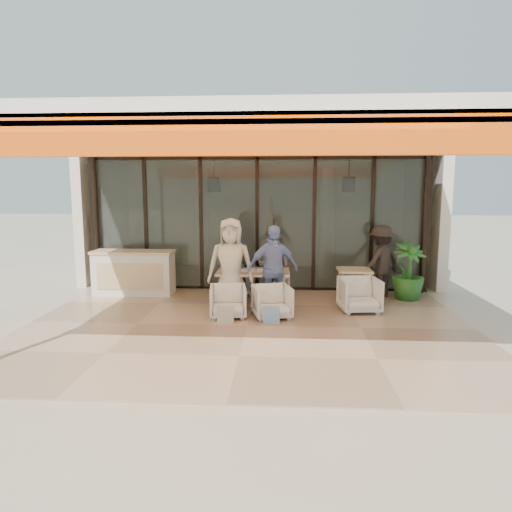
{
  "coord_description": "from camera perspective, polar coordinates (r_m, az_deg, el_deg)",
  "views": [
    {
      "loc": [
        0.64,
        -7.85,
        2.45
      ],
      "look_at": [
        0.1,
        0.9,
        1.15
      ],
      "focal_mm": 32.0,
      "sensor_mm": 36.0,
      "label": 1
    }
  ],
  "objects": [
    {
      "name": "diner_grey",
      "position": [
        9.97,
        2.24,
        -1.32
      ],
      "size": [
        0.86,
        0.75,
        1.52
      ],
      "primitive_type": "imported",
      "rotation": [
        0.0,
        0.0,
        2.88
      ],
      "color": "slate",
      "rests_on": "ground"
    },
    {
      "name": "potted_palm",
      "position": [
        10.56,
        18.46,
        -1.84
      ],
      "size": [
        0.9,
        0.9,
        1.29
      ],
      "primitive_type": "imported",
      "rotation": [
        0.0,
        0.0,
        0.3
      ],
      "color": "#1E5919",
      "rests_on": "ground"
    },
    {
      "name": "side_table",
      "position": [
        10.0,
        12.17,
        -2.2
      ],
      "size": [
        0.7,
        0.7,
        0.74
      ],
      "color": "#DFC088",
      "rests_on": "ground"
    },
    {
      "name": "glass_storefront",
      "position": [
        10.9,
        0.15,
        3.97
      ],
      "size": [
        8.08,
        0.1,
        3.2
      ],
      "color": "#9EADA3",
      "rests_on": "ground"
    },
    {
      "name": "diner_cream",
      "position": [
        9.11,
        -3.17,
        -1.13
      ],
      "size": [
        0.92,
        0.61,
        1.88
      ],
      "primitive_type": "imported",
      "rotation": [
        0.0,
        0.0,
        -0.01
      ],
      "color": "beige",
      "rests_on": "ground"
    },
    {
      "name": "tote_bag_cream",
      "position": [
        8.41,
        -3.84,
        -7.32
      ],
      "size": [
        0.3,
        0.1,
        0.34
      ],
      "primitive_type": "cube",
      "color": "silver",
      "rests_on": "ground"
    },
    {
      "name": "tote_bag_blue",
      "position": [
        8.34,
        1.94,
        -7.43
      ],
      "size": [
        0.3,
        0.1,
        0.34
      ],
      "primitive_type": "cube",
      "color": "#99BFD8",
      "rests_on": "ground"
    },
    {
      "name": "terrace_floor",
      "position": [
        8.25,
        -1.09,
        -8.81
      ],
      "size": [
        8.0,
        6.0,
        0.01
      ],
      "primitive_type": "cube",
      "color": "tan",
      "rests_on": "ground"
    },
    {
      "name": "diner_periwinkle",
      "position": [
        9.06,
        2.12,
        -1.61
      ],
      "size": [
        1.1,
        0.71,
        1.74
      ],
      "primitive_type": "imported",
      "rotation": [
        0.0,
        0.0,
        0.3
      ],
      "color": "#7A91CC",
      "rests_on": "ground"
    },
    {
      "name": "interior_block",
      "position": [
        13.18,
        0.78,
        7.49
      ],
      "size": [
        9.05,
        3.62,
        3.52
      ],
      "color": "silver",
      "rests_on": "ground"
    },
    {
      "name": "chair_far_left",
      "position": [
        10.59,
        -2.27,
        -2.99
      ],
      "size": [
        0.79,
        0.75,
        0.71
      ],
      "primitive_type": "imported",
      "rotation": [
        0.0,
        0.0,
        3.32
      ],
      "color": "white",
      "rests_on": "ground"
    },
    {
      "name": "terrace_structure",
      "position": [
        7.65,
        -1.32,
        14.42
      ],
      "size": [
        8.0,
        6.0,
        3.4
      ],
      "color": "silver",
      "rests_on": "ground"
    },
    {
      "name": "chair_far_right",
      "position": [
        10.54,
        2.29,
        -3.08
      ],
      "size": [
        0.7,
        0.66,
        0.69
      ],
      "primitive_type": "imported",
      "rotation": [
        0.0,
        0.0,
        3.19
      ],
      "color": "white",
      "rests_on": "ground"
    },
    {
      "name": "diner_navy",
      "position": [
        10.0,
        -2.57,
        -0.56
      ],
      "size": [
        0.74,
        0.58,
        1.78
      ],
      "primitive_type": "imported",
      "rotation": [
        0.0,
        0.0,
        2.87
      ],
      "color": "#191C38",
      "rests_on": "ground"
    },
    {
      "name": "ground",
      "position": [
        8.25,
        -1.09,
        -8.85
      ],
      "size": [
        70.0,
        70.0,
        0.0
      ],
      "primitive_type": "plane",
      "color": "#C6B293",
      "rests_on": "ground"
    },
    {
      "name": "standing_woman",
      "position": [
        10.59,
        15.36,
        -0.69
      ],
      "size": [
        1.22,
        1.11,
        1.65
      ],
      "primitive_type": "imported",
      "rotation": [
        0.0,
        0.0,
        3.75
      ],
      "color": "black",
      "rests_on": "ground"
    },
    {
      "name": "chair_near_right",
      "position": [
        8.68,
        2.02,
        -5.56
      ],
      "size": [
        0.82,
        0.79,
        0.7
      ],
      "primitive_type": "imported",
      "rotation": [
        0.0,
        0.0,
        0.26
      ],
      "color": "white",
      "rests_on": "ground"
    },
    {
      "name": "side_chair",
      "position": [
        9.32,
        12.81,
        -4.57
      ],
      "size": [
        0.83,
        0.79,
        0.77
      ],
      "primitive_type": "imported",
      "rotation": [
        0.0,
        0.0,
        0.12
      ],
      "color": "white",
      "rests_on": "ground"
    },
    {
      "name": "chair_near_left",
      "position": [
        8.75,
        -3.52,
        -5.49
      ],
      "size": [
        0.75,
        0.71,
        0.7
      ],
      "primitive_type": "imported",
      "rotation": [
        0.0,
        0.0,
        0.13
      ],
      "color": "white",
      "rests_on": "ground"
    },
    {
      "name": "dining_table",
      "position": [
        9.57,
        -0.39,
        -2.19
      ],
      "size": [
        1.5,
        0.9,
        0.93
      ],
      "color": "#DFC088",
      "rests_on": "ground"
    },
    {
      "name": "host_counter",
      "position": [
        10.89,
        -15.02,
        -2.0
      ],
      "size": [
        1.85,
        0.65,
        1.04
      ],
      "color": "silver",
      "rests_on": "ground"
    }
  ]
}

